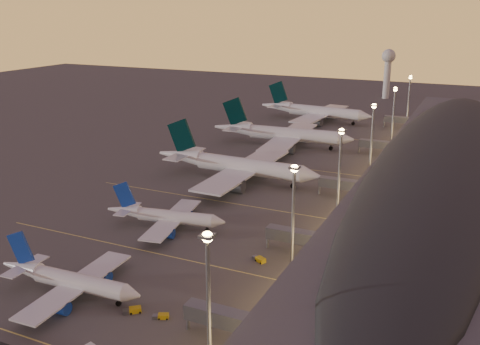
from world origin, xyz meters
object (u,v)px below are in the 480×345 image
object	(u,v)px
radar_tower	(388,65)
baggage_tug_c	(259,259)
baggage_tug_b	(133,310)
airliner_wide_far	(315,111)
baggage_tug_a	(161,316)
airliner_wide_near	(235,165)
airliner_wide_mid	(282,134)
airliner_narrow_south	(69,280)
airliner_narrow_north	(165,216)

from	to	relation	value
radar_tower	baggage_tug_c	size ratio (longest dim) A/B	8.21
baggage_tug_b	baggage_tug_c	xyz separation A→B (m)	(14.13, 31.58, 0.01)
airliner_wide_far	baggage_tug_c	distance (m)	170.49
baggage_tug_b	baggage_tug_c	bearing A→B (deg)	26.72
baggage_tug_a	radar_tower	bearing A→B (deg)	67.75
baggage_tug_a	baggage_tug_b	world-z (taller)	baggage_tug_b
airliner_wide_near	airliner_wide_mid	distance (m)	52.57
airliner_narrow_south	baggage_tug_a	distance (m)	22.97
baggage_tug_a	baggage_tug_b	xyz separation A→B (m)	(-6.32, -0.66, 0.06)
airliner_wide_far	baggage_tug_b	world-z (taller)	airliner_wide_far
airliner_wide_far	baggage_tug_a	xyz separation A→B (m)	(30.38, -197.02, -4.74)
airliner_narrow_north	baggage_tug_b	size ratio (longest dim) A/B	9.39
airliner_narrow_south	airliner_narrow_north	distance (m)	39.52
airliner_narrow_south	baggage_tug_b	world-z (taller)	airliner_narrow_south
airliner_narrow_north	airliner_wide_near	distance (m)	47.34
airliner_narrow_north	airliner_narrow_south	bearing A→B (deg)	-98.30
airliner_narrow_south	baggage_tug_c	world-z (taller)	airliner_narrow_south
airliner_wide_near	airliner_wide_mid	xyz separation A→B (m)	(-2.30, 52.52, 0.04)
airliner_narrow_north	baggage_tug_a	distance (m)	46.00
airliner_wide_near	baggage_tug_a	bearing A→B (deg)	-72.75
airliner_narrow_north	baggage_tug_a	bearing A→B (deg)	-68.54
airliner_wide_near	baggage_tug_c	size ratio (longest dim) A/B	15.92
radar_tower	baggage_tug_c	world-z (taller)	radar_tower
radar_tower	baggage_tug_b	size ratio (longest dim) A/B	8.79
airliner_wide_mid	baggage_tug_a	bearing A→B (deg)	-82.83
radar_tower	baggage_tug_c	distance (m)	259.57
airliner_wide_mid	baggage_tug_a	xyz separation A→B (m)	(27.28, -139.00, -4.81)
radar_tower	baggage_tug_c	bearing A→B (deg)	-86.19
baggage_tug_b	baggage_tug_a	bearing A→B (deg)	-33.23
airliner_wide_far	baggage_tug_c	size ratio (longest dim) A/B	15.88
airliner_wide_near	radar_tower	bearing A→B (deg)	86.72
airliner_narrow_south	airliner_wide_mid	distance (m)	139.40
airliner_narrow_south	airliner_wide_far	bearing A→B (deg)	89.51
airliner_wide_near	radar_tower	distance (m)	203.85
airliner_narrow_south	baggage_tug_a	world-z (taller)	airliner_narrow_south
airliner_narrow_north	airliner_wide_mid	size ratio (longest dim) A/B	0.55
baggage_tug_b	baggage_tug_c	world-z (taller)	baggage_tug_c
airliner_narrow_south	airliner_wide_far	distance (m)	197.50
airliner_narrow_south	baggage_tug_b	distance (m)	16.71
airliner_wide_near	radar_tower	size ratio (longest dim) A/B	1.94
airliner_narrow_south	airliner_narrow_north	bearing A→B (deg)	88.96
airliner_narrow_north	baggage_tug_b	xyz separation A→B (m)	(17.62, -39.84, -2.72)
airliner_wide_far	baggage_tug_b	xyz separation A→B (m)	(24.06, -197.68, -4.68)
radar_tower	baggage_tug_b	xyz separation A→B (m)	(3.04, -289.70, -21.38)
airliner_narrow_north	baggage_tug_c	size ratio (longest dim) A/B	8.77
radar_tower	baggage_tug_b	distance (m)	290.50
airliner_wide_mid	airliner_wide_far	bearing A→B (deg)	89.12
airliner_narrow_south	airliner_wide_near	xyz separation A→B (m)	(-2.19, 86.80, 1.93)
airliner_wide_far	baggage_tug_b	bearing A→B (deg)	-77.87
radar_tower	baggage_tug_b	bearing A→B (deg)	-89.40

